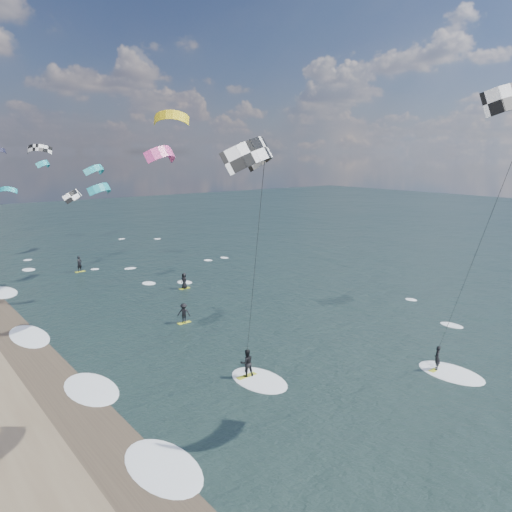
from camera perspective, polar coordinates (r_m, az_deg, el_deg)
ground at (r=26.17m, az=19.38°, el=-19.31°), size 260.00×260.00×0.00m
wet_sand_strip at (r=26.31m, az=-17.35°, el=-18.99°), size 3.00×240.00×0.00m
kitesurfer_near_a at (r=25.99m, az=27.21°, el=8.18°), size 7.48×8.26×16.57m
kitesurfer_near_b at (r=23.36m, az=0.59°, el=2.22°), size 7.04×9.13×14.41m
far_kitesurfers at (r=47.17m, az=-11.61°, el=-3.70°), size 6.78×23.15×1.80m
bg_kite_field at (r=67.67m, az=-21.67°, el=9.75°), size 15.72×69.39×10.42m
shoreline_surf at (r=30.63m, az=-18.49°, el=-14.46°), size 2.40×79.40×0.11m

